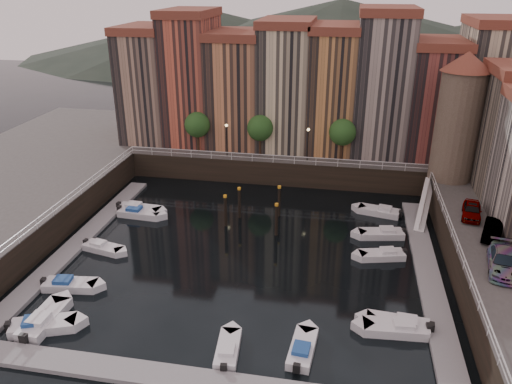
% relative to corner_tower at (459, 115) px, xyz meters
% --- Properties ---
extents(ground, '(200.00, 200.00, 0.00)m').
position_rel_corner_tower_xyz_m(ground, '(-20.00, -14.50, -10.19)').
color(ground, black).
rests_on(ground, ground).
extents(quay_far, '(80.00, 20.00, 3.00)m').
position_rel_corner_tower_xyz_m(quay_far, '(-20.00, 11.50, -8.69)').
color(quay_far, black).
rests_on(quay_far, ground).
extents(dock_left, '(2.00, 28.00, 0.35)m').
position_rel_corner_tower_xyz_m(dock_left, '(-36.20, -15.50, -10.02)').
color(dock_left, gray).
rests_on(dock_left, ground).
extents(dock_right, '(2.00, 28.00, 0.35)m').
position_rel_corner_tower_xyz_m(dock_right, '(-3.80, -15.50, -10.02)').
color(dock_right, gray).
rests_on(dock_right, ground).
extents(dock_near, '(30.00, 2.00, 0.35)m').
position_rel_corner_tower_xyz_m(dock_near, '(-20.00, -31.50, -10.02)').
color(dock_near, gray).
rests_on(dock_near, ground).
extents(mountains, '(145.00, 100.00, 18.00)m').
position_rel_corner_tower_xyz_m(mountains, '(-18.28, 95.50, -2.28)').
color(mountains, '#2D382D').
rests_on(mountains, ground).
extents(far_terrace, '(48.70, 10.30, 17.50)m').
position_rel_corner_tower_xyz_m(far_terrace, '(-16.69, 9.00, 0.76)').
color(far_terrace, '#9C7A63').
rests_on(far_terrace, quay_far).
extents(corner_tower, '(5.20, 5.20, 13.80)m').
position_rel_corner_tower_xyz_m(corner_tower, '(0.00, 0.00, 0.00)').
color(corner_tower, '#6B5B4C').
rests_on(corner_tower, quay_right).
extents(promenade_trees, '(21.20, 3.20, 5.20)m').
position_rel_corner_tower_xyz_m(promenade_trees, '(-21.33, 3.70, -3.61)').
color(promenade_trees, black).
rests_on(promenade_trees, quay_far).
extents(street_lamps, '(10.36, 0.36, 4.18)m').
position_rel_corner_tower_xyz_m(street_lamps, '(-21.00, 2.70, -4.30)').
color(street_lamps, black).
rests_on(street_lamps, quay_far).
extents(railings, '(36.08, 34.04, 0.52)m').
position_rel_corner_tower_xyz_m(railings, '(-20.00, -9.62, -6.41)').
color(railings, white).
rests_on(railings, ground).
extents(gangway, '(2.78, 8.32, 3.73)m').
position_rel_corner_tower_xyz_m(gangway, '(-2.90, -4.50, -8.28)').
color(gangway, white).
rests_on(gangway, ground).
extents(mooring_pilings, '(5.76, 4.76, 3.78)m').
position_rel_corner_tower_xyz_m(mooring_pilings, '(-20.26, -8.93, -8.54)').
color(mooring_pilings, black).
rests_on(mooring_pilings, ground).
extents(boat_left_0, '(4.96, 3.26, 1.12)m').
position_rel_corner_tower_xyz_m(boat_left_0, '(-32.38, -28.54, -9.82)').
color(boat_left_0, silver).
rests_on(boat_left_0, ground).
extents(boat_left_1, '(4.69, 2.20, 1.06)m').
position_rel_corner_tower_xyz_m(boat_left_1, '(-33.15, -23.35, -9.84)').
color(boat_left_1, silver).
rests_on(boat_left_1, ground).
extents(boat_left_2, '(4.25, 2.30, 0.95)m').
position_rel_corner_tower_xyz_m(boat_left_2, '(-33.30, -17.10, -9.87)').
color(boat_left_2, silver).
rests_on(boat_left_2, ground).
extents(boat_left_3, '(4.92, 2.03, 1.12)m').
position_rel_corner_tower_xyz_m(boat_left_3, '(-32.84, -9.56, -9.82)').
color(boat_left_3, silver).
rests_on(boat_left_3, ground).
extents(boat_left_4, '(5.07, 2.11, 1.15)m').
position_rel_corner_tower_xyz_m(boat_left_4, '(-33.24, -8.73, -9.81)').
color(boat_left_4, silver).
rests_on(boat_left_4, ground).
extents(boat_right_0, '(4.86, 2.10, 1.10)m').
position_rel_corner_tower_xyz_m(boat_right_0, '(-6.78, -23.67, -9.82)').
color(boat_right_0, silver).
rests_on(boat_right_0, ground).
extents(boat_right_1, '(4.87, 2.06, 1.10)m').
position_rel_corner_tower_xyz_m(boat_right_1, '(-7.02, -24.14, -9.82)').
color(boat_right_1, silver).
rests_on(boat_right_1, ground).
extents(boat_right_2, '(4.45, 2.52, 1.00)m').
position_rel_corner_tower_xyz_m(boat_right_2, '(-7.49, -13.67, -9.86)').
color(boat_right_2, silver).
rests_on(boat_right_2, ground).
extents(boat_right_3, '(4.73, 2.46, 1.06)m').
position_rel_corner_tower_xyz_m(boat_right_3, '(-7.37, -9.55, -9.84)').
color(boat_right_3, silver).
rests_on(boat_right_3, ground).
extents(boat_right_4, '(4.75, 2.61, 1.06)m').
position_rel_corner_tower_xyz_m(boat_right_4, '(-7.37, -4.38, -9.84)').
color(boat_right_4, silver).
rests_on(boat_right_4, ground).
extents(boat_near_0, '(1.89, 5.10, 1.17)m').
position_rel_corner_tower_xyz_m(boat_near_0, '(-32.58, -27.96, -9.80)').
color(boat_near_0, silver).
rests_on(boat_near_0, ground).
extents(boat_near_2, '(1.87, 4.19, 0.94)m').
position_rel_corner_tower_xyz_m(boat_near_2, '(-18.48, -28.51, -9.88)').
color(boat_near_2, silver).
rests_on(boat_near_2, ground).
extents(boat_near_3, '(1.91, 4.44, 1.00)m').
position_rel_corner_tower_xyz_m(boat_near_3, '(-13.49, -27.56, -9.86)').
color(boat_near_3, silver).
rests_on(boat_near_3, ground).
extents(car_a, '(2.43, 4.34, 1.40)m').
position_rel_corner_tower_xyz_m(car_a, '(0.38, -9.94, -6.50)').
color(car_a, gray).
rests_on(car_a, quay_right).
extents(car_b, '(2.67, 4.38, 1.36)m').
position_rel_corner_tower_xyz_m(car_b, '(1.35, -13.69, -6.51)').
color(car_b, gray).
rests_on(car_b, quay_right).
extents(car_c, '(3.05, 5.59, 1.53)m').
position_rel_corner_tower_xyz_m(car_c, '(0.84, -19.14, -6.43)').
color(car_c, gray).
rests_on(car_c, quay_right).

